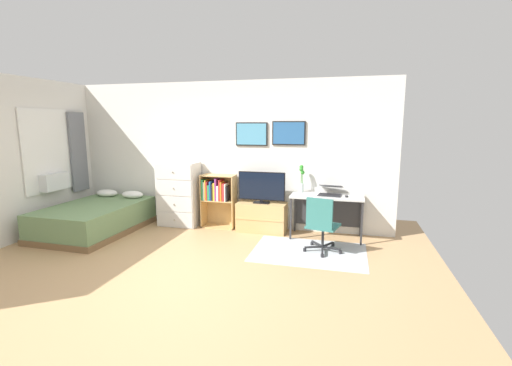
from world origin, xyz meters
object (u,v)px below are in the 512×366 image
(tv_stand, at_px, (262,217))
(bamboo_vase, at_px, (301,180))
(dresser, at_px, (179,194))
(desk, at_px, (327,203))
(computer_mouse, at_px, (346,196))
(bed, at_px, (96,218))
(laptop, at_px, (330,191))
(bookshelf, at_px, (217,196))
(office_chair, at_px, (321,223))
(television, at_px, (262,188))

(tv_stand, distance_m, bamboo_vase, 0.99)
(dresser, bearing_deg, desk, 0.34)
(dresser, relative_size, computer_mouse, 11.69)
(bed, bearing_deg, laptop, 11.31)
(bookshelf, xyz_separation_m, laptop, (2.07, -0.05, 0.20))
(bookshelf, height_order, desk, bookshelf)
(office_chair, bearing_deg, bamboo_vase, 129.22)
(bed, bearing_deg, tv_stand, 15.62)
(dresser, distance_m, computer_mouse, 3.09)
(television, distance_m, computer_mouse, 1.47)
(bed, xyz_separation_m, office_chair, (4.01, -0.04, 0.20))
(office_chair, bearing_deg, bed, -166.58)
(office_chair, height_order, bamboo_vase, bamboo_vase)
(desk, height_order, office_chair, office_chair)
(desk, distance_m, office_chair, 0.83)
(television, xyz_separation_m, office_chair, (1.12, -0.80, -0.35))
(dresser, xyz_separation_m, bookshelf, (0.76, 0.06, -0.01))
(office_chair, bearing_deg, tv_stand, 157.83)
(bed, relative_size, bookshelf, 1.98)
(desk, xyz_separation_m, computer_mouse, (0.32, -0.14, 0.16))
(office_chair, bearing_deg, desk, 101.96)
(computer_mouse, bearing_deg, desk, 156.32)
(bookshelf, relative_size, tv_stand, 1.13)
(bookshelf, xyz_separation_m, office_chair, (1.99, -0.86, -0.14))
(tv_stand, xyz_separation_m, television, (-0.00, -0.02, 0.55))
(computer_mouse, bearing_deg, bookshelf, 175.53)
(computer_mouse, bearing_deg, dresser, 177.73)
(tv_stand, bearing_deg, desk, 0.05)
(computer_mouse, bearing_deg, television, 175.50)
(desk, relative_size, computer_mouse, 11.57)
(computer_mouse, xyz_separation_m, bamboo_vase, (-0.77, 0.23, 0.21))
(bookshelf, bearing_deg, office_chair, -23.51)
(tv_stand, relative_size, laptop, 1.98)
(bamboo_vase, bearing_deg, bookshelf, -178.29)
(bed, xyz_separation_m, tv_stand, (2.89, 0.78, 0.01))
(tv_stand, relative_size, bamboo_vase, 1.84)
(laptop, bearing_deg, office_chair, -90.34)
(tv_stand, relative_size, desk, 0.73)
(desk, bearing_deg, laptop, -3.11)
(dresser, relative_size, desk, 1.01)
(bed, xyz_separation_m, laptop, (4.09, 0.78, 0.55))
(bookshelf, xyz_separation_m, television, (0.87, -0.07, 0.21))
(bookshelf, distance_m, computer_mouse, 2.34)
(bed, distance_m, tv_stand, 3.00)
(dresser, height_order, tv_stand, dresser)
(bed, xyz_separation_m, computer_mouse, (4.36, 0.64, 0.50))
(dresser, distance_m, office_chair, 2.86)
(bed, height_order, bamboo_vase, bamboo_vase)
(tv_stand, xyz_separation_m, bamboo_vase, (0.69, 0.09, 0.70))
(television, xyz_separation_m, desk, (1.15, 0.02, -0.21))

